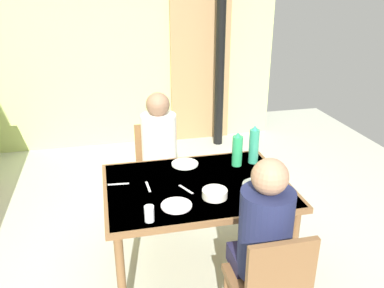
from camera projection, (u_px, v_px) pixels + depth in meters
The scene contains 19 objects.
ground_plane at pixel (138, 268), 3.07m from camera, with size 6.87×6.87×0.00m, color beige.
wall_back at pixel (111, 37), 4.91m from camera, with size 4.28×0.10×2.82m, color #B7CB73.
door_wooden at pixel (200, 67), 5.23m from camera, with size 0.80×0.05×2.00m, color #957049.
stove_pipe_column at pixel (221, 38), 4.86m from camera, with size 0.12×0.12×2.82m, color black.
dining_table at pixel (197, 193), 2.83m from camera, with size 1.30×0.95×0.73m.
chair_near_diner at pixel (270, 286), 2.20m from camera, with size 0.40×0.40×0.87m.
chair_far_diner at pixel (158, 166), 3.61m from camera, with size 0.40×0.40×0.87m.
person_near_diner at pixel (264, 229), 2.21m from camera, with size 0.30×0.37×0.77m.
person_far_diner at pixel (159, 143), 3.38m from camera, with size 0.30×0.37×0.77m.
water_bottle_green_near at pixel (254, 145), 3.09m from camera, with size 0.08×0.08×0.31m.
water_bottle_green_far at pixel (237, 150), 3.05m from camera, with size 0.08×0.08×0.28m.
serving_bowl_center at pixel (215, 193), 2.63m from camera, with size 0.17×0.17×0.06m, color silver.
dinner_plate_near_left at pixel (176, 205), 2.53m from camera, with size 0.20×0.20×0.01m, color white.
dinner_plate_near_right at pixel (257, 185), 2.78m from camera, with size 0.21×0.21×0.01m, color white.
dinner_plate_far_center at pixel (185, 164), 3.10m from camera, with size 0.21×0.21×0.01m, color white.
drinking_glass_by_near_diner at pixel (149, 214), 2.36m from camera, with size 0.06×0.06×0.10m, color silver.
cutlery_knife_near at pixel (118, 184), 2.81m from camera, with size 0.15×0.02×0.00m, color silver.
cutlery_fork_near at pixel (186, 189), 2.74m from camera, with size 0.15×0.02×0.00m, color silver.
cutlery_knife_far at pixel (148, 187), 2.77m from camera, with size 0.15×0.02×0.00m, color silver.
Camera 1 is at (-0.14, -2.49, 2.08)m, focal length 36.93 mm.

